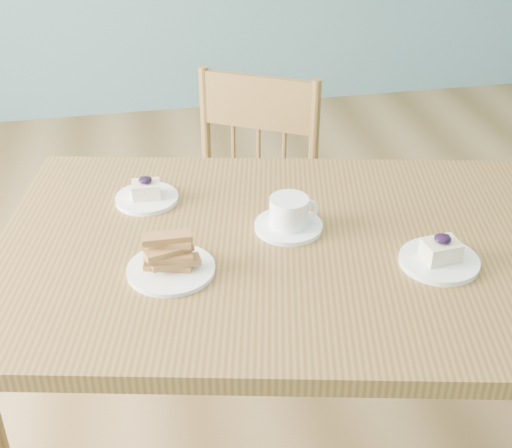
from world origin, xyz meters
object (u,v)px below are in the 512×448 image
object	(u,v)px
cheesecake_plate_near	(440,256)
biscotti_plate	(170,260)
coffee_cup	(289,216)
dining_table	(323,273)
dining_chair	(246,215)
cheesecake_plate_far	(147,195)

from	to	relation	value
cheesecake_plate_near	biscotti_plate	size ratio (longest dim) A/B	0.92
coffee_cup	biscotti_plate	size ratio (longest dim) A/B	0.84
dining_table	cheesecake_plate_near	size ratio (longest dim) A/B	9.49
dining_chair	coffee_cup	distance (m)	0.72
dining_table	dining_chair	size ratio (longest dim) A/B	1.81
cheesecake_plate_far	biscotti_plate	bearing A→B (deg)	-84.20
dining_table	cheesecake_plate_far	distance (m)	0.48
dining_table	coffee_cup	distance (m)	0.15
cheesecake_plate_near	dining_chair	bearing A→B (deg)	108.78
dining_table	cheesecake_plate_near	bearing A→B (deg)	-15.67
dining_table	coffee_cup	xyz separation A→B (m)	(-0.06, 0.08, 0.11)
dining_chair	cheesecake_plate_near	distance (m)	0.93
cheesecake_plate_far	biscotti_plate	xyz separation A→B (m)	(0.03, -0.31, 0.01)
dining_chair	cheesecake_plate_far	distance (m)	0.64
dining_table	cheesecake_plate_near	xyz separation A→B (m)	(0.22, -0.12, 0.10)
coffee_cup	dining_chair	bearing A→B (deg)	87.58
dining_chair	biscotti_plate	world-z (taller)	dining_chair
cheesecake_plate_far	coffee_cup	world-z (taller)	coffee_cup
cheesecake_plate_near	coffee_cup	distance (m)	0.35
dining_chair	biscotti_plate	xyz separation A→B (m)	(-0.29, -0.74, 0.36)
dining_table	cheesecake_plate_near	world-z (taller)	cheesecake_plate_near
dining_chair	coffee_cup	size ratio (longest dim) A/B	5.71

